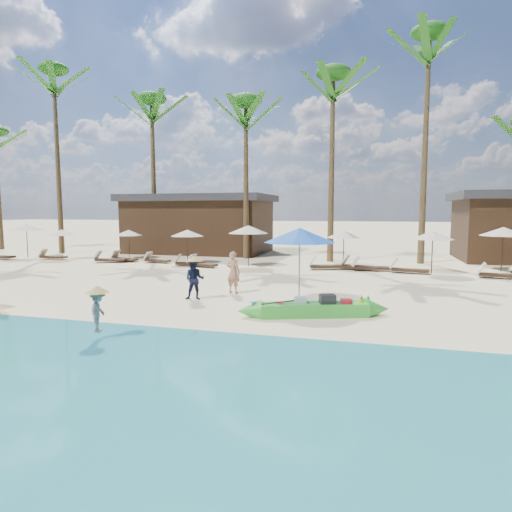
# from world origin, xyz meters

# --- Properties ---
(ground) EXTENTS (240.00, 240.00, 0.00)m
(ground) POSITION_xyz_m (0.00, 0.00, 0.00)
(ground) COLOR beige
(ground) RESTS_ON ground
(wet_sand_strip) EXTENTS (240.00, 4.50, 0.01)m
(wet_sand_strip) POSITION_xyz_m (0.00, -5.00, 0.00)
(wet_sand_strip) COLOR tan
(wet_sand_strip) RESTS_ON ground
(green_canoe) EXTENTS (4.90, 1.96, 0.65)m
(green_canoe) POSITION_xyz_m (3.07, -0.18, 0.22)
(green_canoe) COLOR green
(green_canoe) RESTS_ON ground
(tourist) EXTENTS (0.66, 0.53, 1.59)m
(tourist) POSITION_xyz_m (-0.36, 2.58, 0.79)
(tourist) COLOR tan
(tourist) RESTS_ON ground
(vendor_green) EXTENTS (0.80, 0.69, 1.43)m
(vendor_green) POSITION_xyz_m (-1.29, 1.10, 0.71)
(vendor_green) COLOR #141B38
(vendor_green) RESTS_ON ground
(vendor_yellow) EXTENTS (0.56, 0.74, 1.02)m
(vendor_yellow) POSITION_xyz_m (-1.66, -3.83, 0.69)
(vendor_yellow) COLOR gray
(vendor_yellow) RESTS_ON ground
(blue_umbrella) EXTENTS (2.37, 2.37, 2.55)m
(blue_umbrella) POSITION_xyz_m (2.36, 1.35, 2.30)
(blue_umbrella) COLOR #99999E
(blue_umbrella) RESTS_ON ground
(resort_parasol_1) EXTENTS (2.18, 2.18, 2.25)m
(resort_parasol_1) POSITION_xyz_m (-17.57, 10.78, 2.03)
(resort_parasol_1) COLOR #322214
(resort_parasol_1) RESTS_ON ground
(resort_parasol_2) EXTENTS (1.86, 1.86, 1.92)m
(resort_parasol_2) POSITION_xyz_m (-14.63, 10.59, 1.73)
(resort_parasol_2) COLOR #322214
(resort_parasol_2) RESTS_ON ground
(lounger_2_left) EXTENTS (1.82, 0.65, 0.61)m
(lounger_2_left) POSITION_xyz_m (-15.25, 10.31, 0.20)
(lounger_2_left) COLOR #322214
(lounger_2_left) RESTS_ON ground
(resort_parasol_3) EXTENTS (1.82, 1.82, 1.87)m
(resort_parasol_3) POSITION_xyz_m (-10.75, 12.15, 1.69)
(resort_parasol_3) COLOR #322214
(resort_parasol_3) RESTS_ON ground
(lounger_3_left) EXTENTS (1.98, 0.97, 0.64)m
(lounger_3_left) POSITION_xyz_m (-10.75, 9.87, 0.22)
(lounger_3_left) COLOR #322214
(lounger_3_left) RESTS_ON ground
(lounger_3_right) EXTENTS (1.85, 0.88, 0.61)m
(lounger_3_right) POSITION_xyz_m (-10.17, 10.54, 0.20)
(lounger_3_right) COLOR #322214
(lounger_3_right) RESTS_ON ground
(resort_parasol_4) EXTENTS (1.94, 1.94, 2.00)m
(resort_parasol_4) POSITION_xyz_m (-5.95, 10.75, 1.80)
(resort_parasol_4) COLOR #322214
(resort_parasol_4) RESTS_ON ground
(lounger_4_left) EXTENTS (1.73, 0.72, 0.57)m
(lounger_4_left) POSITION_xyz_m (-7.88, 10.47, 0.19)
(lounger_4_left) COLOR #322214
(lounger_4_left) RESTS_ON ground
(lounger_4_right) EXTENTS (1.83, 0.94, 0.59)m
(lounger_4_right) POSITION_xyz_m (-5.37, 9.57, 0.20)
(lounger_4_right) COLOR #322214
(lounger_4_right) RESTS_ON ground
(resort_parasol_5) EXTENTS (2.23, 2.23, 2.30)m
(resort_parasol_5) POSITION_xyz_m (-2.05, 10.32, 2.08)
(resort_parasol_5) COLOR #322214
(resort_parasol_5) RESTS_ON ground
(lounger_5_left) EXTENTS (1.87, 0.95, 0.61)m
(lounger_5_left) POSITION_xyz_m (-4.52, 9.34, 0.20)
(lounger_5_left) COLOR #322214
(lounger_5_left) RESTS_ON ground
(resort_parasol_6) EXTENTS (1.96, 1.96, 2.02)m
(resort_parasol_6) POSITION_xyz_m (3.12, 11.53, 1.82)
(resort_parasol_6) COLOR #322214
(resort_parasol_6) RESTS_ON ground
(lounger_6_left) EXTENTS (2.02, 1.08, 0.66)m
(lounger_6_left) POSITION_xyz_m (2.24, 10.20, 0.22)
(lounger_6_left) COLOR #322214
(lounger_6_left) RESTS_ON ground
(lounger_6_right) EXTENTS (2.05, 1.06, 0.67)m
(lounger_6_right) POSITION_xyz_m (3.93, 10.40, 0.22)
(lounger_6_right) COLOR #322214
(lounger_6_right) RESTS_ON ground
(resort_parasol_7) EXTENTS (2.06, 2.06, 2.12)m
(resort_parasol_7) POSITION_xyz_m (7.54, 10.09, 1.91)
(resort_parasol_7) COLOR #322214
(resort_parasol_7) RESTS_ON ground
(lounger_7_left) EXTENTS (2.02, 0.90, 0.66)m
(lounger_7_left) POSITION_xyz_m (4.49, 10.24, 0.22)
(lounger_7_left) COLOR #322214
(lounger_7_left) RESTS_ON ground
(lounger_7_right) EXTENTS (1.94, 0.87, 0.64)m
(lounger_7_right) POSITION_xyz_m (6.38, 9.90, 0.21)
(lounger_7_right) COLOR #322214
(lounger_7_right) RESTS_ON ground
(resort_parasol_8) EXTENTS (2.23, 2.23, 2.30)m
(resort_parasol_8) POSITION_xyz_m (11.04, 11.57, 2.07)
(resort_parasol_8) COLOR #322214
(resort_parasol_8) RESTS_ON ground
(lounger_8_left) EXTENTS (1.90, 0.80, 0.62)m
(lounger_8_left) POSITION_xyz_m (10.24, 9.22, 0.21)
(lounger_8_left) COLOR #322214
(lounger_8_left) RESTS_ON ground
(palm_1) EXTENTS (2.08, 2.08, 13.60)m
(palm_1) POSITION_xyz_m (-17.59, 14.06, 10.82)
(palm_1) COLOR brown
(palm_1) RESTS_ON ground
(palm_2) EXTENTS (2.08, 2.08, 11.33)m
(palm_2) POSITION_xyz_m (-10.45, 15.08, 9.18)
(palm_2) COLOR brown
(palm_2) RESTS_ON ground
(palm_3) EXTENTS (2.08, 2.08, 10.52)m
(palm_3) POSITION_xyz_m (-3.36, 14.27, 8.58)
(palm_3) COLOR brown
(palm_3) RESTS_ON ground
(palm_4) EXTENTS (2.08, 2.08, 11.70)m
(palm_4) POSITION_xyz_m (2.15, 14.01, 9.45)
(palm_4) COLOR brown
(palm_4) RESTS_ON ground
(palm_5) EXTENTS (2.08, 2.08, 13.60)m
(palm_5) POSITION_xyz_m (7.45, 14.38, 10.82)
(palm_5) COLOR brown
(palm_5) RESTS_ON ground
(pavilion_west) EXTENTS (10.80, 6.60, 4.30)m
(pavilion_west) POSITION_xyz_m (-8.00, 17.50, 2.19)
(pavilion_west) COLOR #322214
(pavilion_west) RESTS_ON ground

